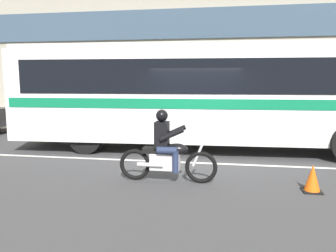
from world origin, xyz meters
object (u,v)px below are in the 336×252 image
object	(u,v)px
fire_hydrant	(152,122)
motorcycle_with_rider	(167,152)
transit_bus	(220,90)
traffic_cone	(312,179)

from	to	relation	value
fire_hydrant	motorcycle_with_rider	bearing A→B (deg)	-74.83
transit_bus	traffic_cone	world-z (taller)	transit_bus
fire_hydrant	traffic_cone	xyz separation A→B (m)	(4.56, -6.18, -0.26)
transit_bus	fire_hydrant	distance (m)	3.89
transit_bus	traffic_cone	bearing A→B (deg)	-63.06
transit_bus	traffic_cone	xyz separation A→B (m)	(1.88, -3.70, -1.63)
transit_bus	fire_hydrant	bearing A→B (deg)	137.21
motorcycle_with_rider	fire_hydrant	size ratio (longest dim) A/B	2.85
fire_hydrant	transit_bus	bearing A→B (deg)	-42.79
transit_bus	fire_hydrant	size ratio (longest dim) A/B	16.89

